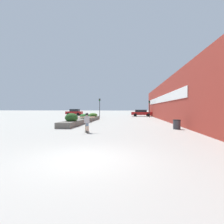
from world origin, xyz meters
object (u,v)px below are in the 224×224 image
object	(u,v)px
skateboarder	(87,120)
traffic_light_right	(149,106)
car_center_left	(180,113)
car_center_right	(141,113)
car_leftmost	(74,112)
skateboard	(87,132)
traffic_light_left	(100,105)
trash_bin	(177,124)

from	to	relation	value
skateboarder	traffic_light_right	world-z (taller)	traffic_light_right
skateboarder	car_center_left	xyz separation A→B (m)	(14.31, 28.49, -0.09)
skateboarder	car_center_right	distance (m)	27.67
car_leftmost	skateboarder	bearing A→B (deg)	-160.33
skateboard	traffic_light_left	size ratio (longest dim) A/B	0.18
trash_bin	car_center_left	xyz separation A→B (m)	(7.30, 25.67, 0.41)
traffic_light_left	traffic_light_right	bearing A→B (deg)	3.70
skateboard	car_center_right	size ratio (longest dim) A/B	0.15
trash_bin	traffic_light_right	bearing A→B (deg)	90.49
car_center_left	traffic_light_left	xyz separation A→B (m)	(-17.14, -7.00, 1.69)
skateboard	skateboarder	bearing A→B (deg)	-26.11
skateboarder	car_center_left	bearing A→B (deg)	37.22
car_leftmost	trash_bin	bearing A→B (deg)	-146.74
car_leftmost	car_center_left	distance (m)	24.94
car_center_left	traffic_light_left	distance (m)	18.59
traffic_light_left	car_center_right	bearing A→B (deg)	33.56
car_center_left	car_center_right	bearing A→B (deg)	-80.89
car_center_right	traffic_light_right	world-z (taller)	traffic_light_right
skateboard	traffic_light_right	bearing A→B (deg)	46.69
car_center_left	skateboarder	bearing A→B (deg)	-26.67
traffic_light_right	car_leftmost	bearing A→B (deg)	156.56
skateboard	trash_bin	size ratio (longest dim) A/B	0.84
car_center_right	traffic_light_right	bearing A→B (deg)	13.78
trash_bin	car_center_right	distance (m)	24.32
skateboarder	car_center_right	world-z (taller)	car_center_right
skateboarder	car_leftmost	distance (m)	31.51
trash_bin	car_center_right	size ratio (longest dim) A/B	0.18
car_center_right	traffic_light_left	world-z (taller)	traffic_light_left
trash_bin	traffic_light_left	bearing A→B (deg)	117.80
skateboarder	car_center_left	size ratio (longest dim) A/B	0.32
skateboarder	car_leftmost	world-z (taller)	car_leftmost
car_center_right	traffic_light_left	xyz separation A→B (m)	(-8.45, -5.61, 1.71)
skateboard	traffic_light_right	world-z (taller)	traffic_light_right
traffic_light_left	car_leftmost	bearing A→B (deg)	133.51
car_center_right	skateboard	bearing A→B (deg)	-11.72
skateboard	skateboarder	size ratio (longest dim) A/B	0.50
skateboarder	trash_bin	xyz separation A→B (m)	(7.01, 2.82, -0.50)
traffic_light_left	trash_bin	bearing A→B (deg)	-62.20
skateboarder	traffic_light_left	world-z (taller)	traffic_light_left
car_leftmost	car_center_right	world-z (taller)	car_leftmost
skateboarder	traffic_light_right	distance (m)	23.18
skateboard	car_leftmost	xyz separation A→B (m)	(-10.61, 29.67, 0.78)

